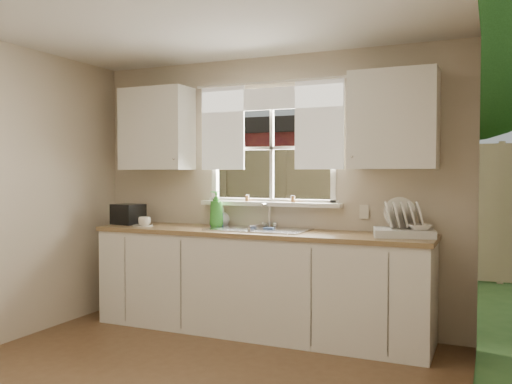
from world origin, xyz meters
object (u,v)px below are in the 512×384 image
at_px(dish_rack, 403,227).
at_px(soap_bottle_a, 216,209).
at_px(cup, 144,222).
at_px(black_appliance, 128,214).

relative_size(dish_rack, soap_bottle_a, 1.57).
bearing_deg(cup, dish_rack, -3.74).
relative_size(dish_rack, cup, 4.61).
bearing_deg(black_appliance, cup, -13.79).
distance_m(soap_bottle_a, cup, 0.70).
bearing_deg(dish_rack, soap_bottle_a, 178.37).
xyz_separation_m(soap_bottle_a, cup, (-0.65, -0.22, -0.12)).
relative_size(dish_rack, black_appliance, 1.96).
distance_m(soap_bottle_a, black_appliance, 0.95).
xyz_separation_m(dish_rack, soap_bottle_a, (-1.71, 0.05, 0.09)).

